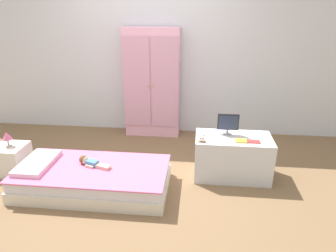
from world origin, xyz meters
name	(u,v)px	position (x,y,z in m)	size (l,w,h in m)	color
ground_plane	(134,180)	(0.00, 0.00, -0.01)	(10.00, 10.00, 0.02)	brown
back_wall	(152,46)	(0.00, 1.57, 1.35)	(6.40, 0.05, 2.70)	silver
bed	(93,178)	(-0.40, -0.23, 0.13)	(1.66, 0.80, 0.27)	silver
pillow	(37,163)	(-1.03, -0.23, 0.30)	(0.32, 0.57, 0.05)	silver
doll	(89,162)	(-0.46, -0.16, 0.31)	(0.39, 0.19, 0.10)	#4C84C6
nightstand	(12,159)	(-1.51, 0.02, 0.18)	(0.36, 0.36, 0.35)	silver
table_lamp	(7,137)	(-1.51, 0.02, 0.48)	(0.11, 0.11, 0.19)	#B7B2AD
wardrobe	(152,84)	(0.03, 1.39, 0.82)	(0.83, 0.31, 1.63)	#EFADCC
tv_stand	(232,157)	(1.16, 0.22, 0.25)	(0.88, 0.47, 0.51)	silver
tv_monitor	(228,123)	(1.09, 0.30, 0.65)	(0.24, 0.10, 0.25)	#99999E
rocking_horse_toy	(203,138)	(0.79, 0.05, 0.55)	(0.08, 0.04, 0.10)	#8E6642
book_yellow	(241,141)	(1.22, 0.12, 0.52)	(0.12, 0.10, 0.02)	gold
book_red	(253,141)	(1.36, 0.12, 0.51)	(0.14, 0.08, 0.01)	#CC3838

